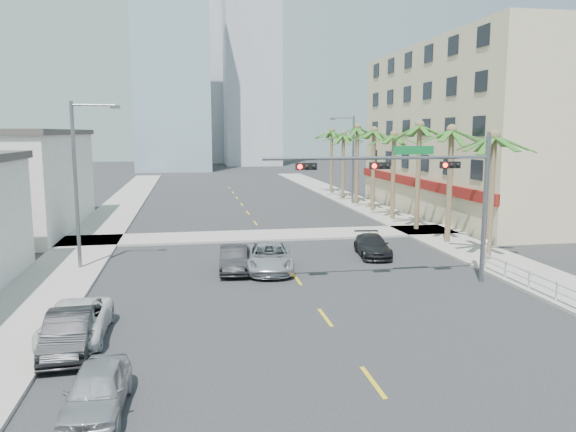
% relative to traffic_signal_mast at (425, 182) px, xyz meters
% --- Properties ---
extents(ground, '(260.00, 260.00, 0.00)m').
position_rel_traffic_signal_mast_xyz_m(ground, '(-5.78, -7.95, -5.06)').
color(ground, '#262628').
rests_on(ground, ground).
extents(sidewalk_right, '(4.00, 120.00, 0.15)m').
position_rel_traffic_signal_mast_xyz_m(sidewalk_right, '(6.22, 12.05, -4.99)').
color(sidewalk_right, gray).
rests_on(sidewalk_right, ground).
extents(sidewalk_left, '(4.00, 120.00, 0.15)m').
position_rel_traffic_signal_mast_xyz_m(sidewalk_left, '(-17.78, 12.05, -4.99)').
color(sidewalk_left, gray).
rests_on(sidewalk_left, ground).
extents(sidewalk_cross, '(80.00, 4.00, 0.15)m').
position_rel_traffic_signal_mast_xyz_m(sidewalk_cross, '(-5.78, 14.05, -4.99)').
color(sidewalk_cross, gray).
rests_on(sidewalk_cross, ground).
extents(building_right, '(15.25, 28.00, 15.00)m').
position_rel_traffic_signal_mast_xyz_m(building_right, '(16.21, 22.05, 2.43)').
color(building_right, beige).
rests_on(building_right, ground).
extents(tower_far_left, '(14.00, 14.00, 48.00)m').
position_rel_traffic_signal_mast_xyz_m(tower_far_left, '(-13.78, 87.05, 18.94)').
color(tower_far_left, '#99B2C6').
rests_on(tower_far_left, ground).
extents(tower_far_right, '(12.00, 12.00, 60.00)m').
position_rel_traffic_signal_mast_xyz_m(tower_far_right, '(3.22, 102.05, 24.94)').
color(tower_far_right, '#ADADB2').
rests_on(tower_far_right, ground).
extents(tower_far_center, '(16.00, 16.00, 42.00)m').
position_rel_traffic_signal_mast_xyz_m(tower_far_center, '(-8.78, 117.05, 15.94)').
color(tower_far_center, '#ADADB2').
rests_on(tower_far_center, ground).
extents(traffic_signal_mast, '(11.12, 0.54, 7.20)m').
position_rel_traffic_signal_mast_xyz_m(traffic_signal_mast, '(0.00, 0.00, 0.00)').
color(traffic_signal_mast, slate).
rests_on(traffic_signal_mast, ground).
extents(palm_tree_0, '(4.80, 4.80, 7.80)m').
position_rel_traffic_signal_mast_xyz_m(palm_tree_0, '(5.82, 4.05, 2.02)').
color(palm_tree_0, brown).
rests_on(palm_tree_0, ground).
extents(palm_tree_1, '(4.80, 4.80, 8.16)m').
position_rel_traffic_signal_mast_xyz_m(palm_tree_1, '(5.82, 9.25, 2.37)').
color(palm_tree_1, brown).
rests_on(palm_tree_1, ground).
extents(palm_tree_2, '(4.80, 4.80, 8.52)m').
position_rel_traffic_signal_mast_xyz_m(palm_tree_2, '(5.82, 14.45, 2.72)').
color(palm_tree_2, brown).
rests_on(palm_tree_2, ground).
extents(palm_tree_3, '(4.80, 4.80, 7.80)m').
position_rel_traffic_signal_mast_xyz_m(palm_tree_3, '(5.82, 19.65, 2.02)').
color(palm_tree_3, brown).
rests_on(palm_tree_3, ground).
extents(palm_tree_4, '(4.80, 4.80, 8.16)m').
position_rel_traffic_signal_mast_xyz_m(palm_tree_4, '(5.82, 24.85, 2.37)').
color(palm_tree_4, brown).
rests_on(palm_tree_4, ground).
extents(palm_tree_5, '(4.80, 4.80, 8.52)m').
position_rel_traffic_signal_mast_xyz_m(palm_tree_5, '(5.82, 30.05, 2.72)').
color(palm_tree_5, brown).
rests_on(palm_tree_5, ground).
extents(palm_tree_6, '(4.80, 4.80, 7.80)m').
position_rel_traffic_signal_mast_xyz_m(palm_tree_6, '(5.82, 35.25, 2.02)').
color(palm_tree_6, brown).
rests_on(palm_tree_6, ground).
extents(palm_tree_7, '(4.80, 4.80, 8.16)m').
position_rel_traffic_signal_mast_xyz_m(palm_tree_7, '(5.82, 40.45, 2.37)').
color(palm_tree_7, brown).
rests_on(palm_tree_7, ground).
extents(streetlight_left, '(2.55, 0.25, 9.00)m').
position_rel_traffic_signal_mast_xyz_m(streetlight_left, '(-16.78, 6.05, -0.00)').
color(streetlight_left, slate).
rests_on(streetlight_left, ground).
extents(streetlight_right, '(2.55, 0.25, 9.00)m').
position_rel_traffic_signal_mast_xyz_m(streetlight_right, '(5.21, 30.05, -0.00)').
color(streetlight_right, slate).
rests_on(streetlight_right, ground).
extents(guardrail, '(0.08, 8.08, 1.00)m').
position_rel_traffic_signal_mast_xyz_m(guardrail, '(4.52, -1.95, -4.39)').
color(guardrail, silver).
rests_on(guardrail, ground).
extents(car_parked_near, '(1.63, 3.80, 1.28)m').
position_rel_traffic_signal_mast_xyz_m(car_parked_near, '(-13.58, -10.46, -4.42)').
color(car_parked_near, '#B9B9BE').
rests_on(car_parked_near, ground).
extents(car_parked_mid, '(1.72, 4.25, 1.37)m').
position_rel_traffic_signal_mast_xyz_m(car_parked_mid, '(-15.18, -5.97, -4.38)').
color(car_parked_mid, black).
rests_on(car_parked_mid, ground).
extents(car_parked_far, '(2.16, 4.69, 1.30)m').
position_rel_traffic_signal_mast_xyz_m(car_parked_far, '(-15.18, -4.72, -4.41)').
color(car_parked_far, silver).
rests_on(car_parked_far, ground).
extents(car_lane_left, '(1.79, 4.25, 1.36)m').
position_rel_traffic_signal_mast_xyz_m(car_lane_left, '(-8.80, 4.21, -4.38)').
color(car_lane_left, black).
rests_on(car_lane_left, ground).
extents(car_lane_center, '(2.99, 5.51, 1.47)m').
position_rel_traffic_signal_mast_xyz_m(car_lane_center, '(-6.91, 4.12, -4.33)').
color(car_lane_center, silver).
rests_on(car_lane_center, ground).
extents(car_lane_right, '(2.30, 4.53, 1.26)m').
position_rel_traffic_signal_mast_xyz_m(car_lane_right, '(-0.28, 6.61, -4.43)').
color(car_lane_right, black).
rests_on(car_lane_right, ground).
extents(pedestrian, '(0.67, 0.65, 1.55)m').
position_rel_traffic_signal_mast_xyz_m(pedestrian, '(4.52, 2.22, -4.14)').
color(pedestrian, white).
rests_on(pedestrian, sidewalk_right).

